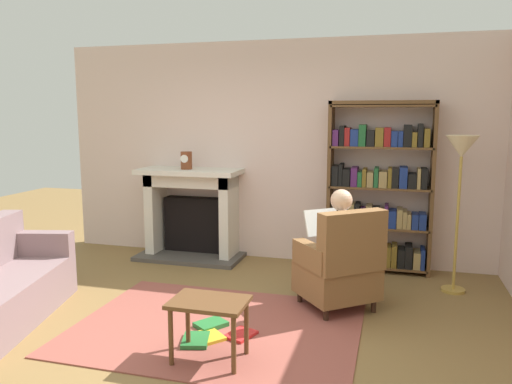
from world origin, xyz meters
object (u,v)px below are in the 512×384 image
(fireplace, at_px, (192,211))
(floor_lamp, at_px, (461,160))
(mantel_clock, at_px, (186,160))
(seated_reader, at_px, (334,242))
(side_table, at_px, (209,310))
(armchair_reading, at_px, (341,266))
(bookshelf, at_px, (379,190))

(fireplace, height_order, floor_lamp, floor_lamp)
(mantel_clock, bearing_deg, seated_reader, -29.54)
(side_table, distance_m, floor_lamp, 2.96)
(armchair_reading, bearing_deg, fireplace, -72.11)
(bookshelf, relative_size, floor_lamp, 1.22)
(bookshelf, relative_size, armchair_reading, 2.02)
(armchair_reading, relative_size, side_table, 1.73)
(bookshelf, height_order, seated_reader, bookshelf)
(mantel_clock, height_order, seated_reader, mantel_clock)
(bookshelf, height_order, side_table, bookshelf)
(armchair_reading, bearing_deg, bookshelf, -140.94)
(fireplace, xyz_separation_m, side_table, (1.20, -2.55, -0.20))
(fireplace, xyz_separation_m, mantel_clock, (-0.03, -0.10, 0.65))
(bookshelf, xyz_separation_m, side_table, (-1.10, -2.59, -0.55))
(armchair_reading, bearing_deg, mantel_clock, -69.78)
(bookshelf, bearing_deg, mantel_clock, -176.68)
(mantel_clock, relative_size, side_table, 0.39)
(fireplace, relative_size, mantel_clock, 6.05)
(fireplace, relative_size, bookshelf, 0.67)
(bookshelf, distance_m, side_table, 2.87)
(mantel_clock, bearing_deg, bookshelf, 3.32)
(mantel_clock, relative_size, floor_lamp, 0.14)
(fireplace, bearing_deg, armchair_reading, -32.91)
(seated_reader, bearing_deg, fireplace, -71.21)
(floor_lamp, bearing_deg, armchair_reading, -142.79)
(seated_reader, distance_m, floor_lamp, 1.55)
(armchair_reading, relative_size, seated_reader, 0.85)
(floor_lamp, bearing_deg, mantel_clock, 172.85)
(side_table, xyz_separation_m, floor_lamp, (1.90, 2.06, 0.96))
(armchair_reading, height_order, floor_lamp, floor_lamp)
(armchair_reading, xyz_separation_m, seated_reader, (-0.07, 0.09, 0.20))
(fireplace, bearing_deg, mantel_clock, -104.85)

